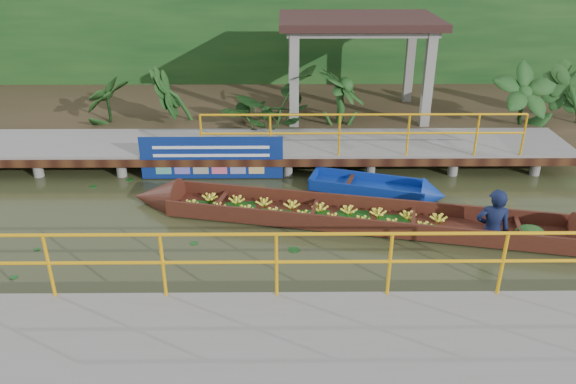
{
  "coord_description": "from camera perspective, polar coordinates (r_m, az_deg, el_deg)",
  "views": [
    {
      "loc": [
        0.91,
        -9.74,
        5.48
      ],
      "look_at": [
        0.99,
        0.5,
        0.6
      ],
      "focal_mm": 35.0,
      "sensor_mm": 36.0,
      "label": 1
    }
  ],
  "objects": [
    {
      "name": "foliage_backdrop",
      "position": [
        20.07,
        -3.19,
        15.45
      ],
      "size": [
        30.0,
        0.8,
        4.0
      ],
      "primitive_type": "cube",
      "color": "#123B16",
      "rests_on": "ground"
    },
    {
      "name": "ground",
      "position": [
        11.22,
        -5.07,
        -3.89
      ],
      "size": [
        80.0,
        80.0,
        0.0
      ],
      "primitive_type": "plane",
      "color": "#30341A",
      "rests_on": "ground"
    },
    {
      "name": "moored_blue_boat",
      "position": [
        12.73,
        11.31,
        0.08
      ],
      "size": [
        3.09,
        1.63,
        0.72
      ],
      "rotation": [
        0.0,
        0.0,
        -0.31
      ],
      "color": "navy",
      "rests_on": "ground"
    },
    {
      "name": "blue_banner",
      "position": [
        13.29,
        -7.77,
        3.47
      ],
      "size": [
        3.35,
        0.04,
        1.05
      ],
      "color": "navy",
      "rests_on": "ground"
    },
    {
      "name": "tropical_plants",
      "position": [
        15.72,
        4.5,
        9.35
      ],
      "size": [
        14.1,
        1.1,
        1.37
      ],
      "color": "#123B16",
      "rests_on": "ground"
    },
    {
      "name": "far_dock",
      "position": [
        14.12,
        -4.07,
        4.65
      ],
      "size": [
        16.0,
        2.06,
        1.66
      ],
      "color": "gray",
      "rests_on": "ground"
    },
    {
      "name": "pavilion",
      "position": [
        16.4,
        7.13,
        15.94
      ],
      "size": [
        4.4,
        3.0,
        3.0
      ],
      "color": "gray",
      "rests_on": "ground"
    },
    {
      "name": "near_dock",
      "position": [
        7.59,
        0.37,
        -17.56
      ],
      "size": [
        18.0,
        2.4,
        1.73
      ],
      "color": "gray",
      "rests_on": "ground"
    },
    {
      "name": "land_strip",
      "position": [
        18.05,
        -3.38,
        8.5
      ],
      "size": [
        30.0,
        8.0,
        0.45
      ],
      "primitive_type": "cube",
      "color": "#362C1B",
      "rests_on": "ground"
    },
    {
      "name": "vendor_boat",
      "position": [
        11.38,
        9.37,
        -2.2
      ],
      "size": [
        9.89,
        3.0,
        2.25
      ],
      "rotation": [
        0.0,
        0.0,
        -0.21
      ],
      "color": "#3C1610",
      "rests_on": "ground"
    }
  ]
}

